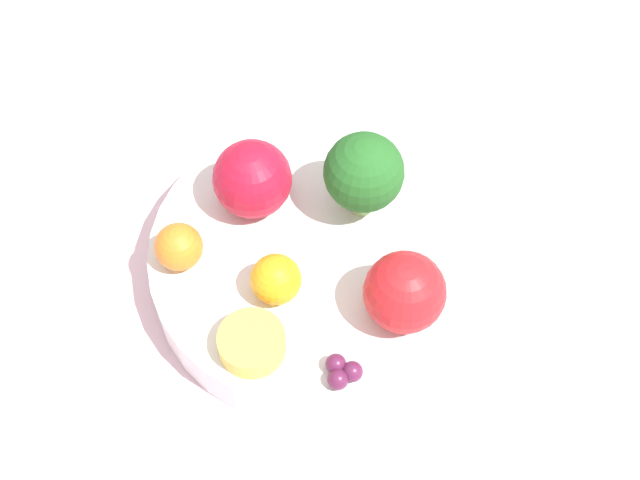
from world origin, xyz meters
name	(u,v)px	position (x,y,z in m)	size (l,w,h in m)	color
ground_plane	(320,286)	(0.00, 0.00, 0.00)	(6.00, 6.00, 0.00)	gray
table_surface	(320,280)	(0.00, 0.00, 0.01)	(1.20, 1.20, 0.02)	silver
bowl	(320,261)	(0.00, 0.00, 0.04)	(0.26, 0.26, 0.04)	white
broccoli	(364,173)	(0.04, 0.03, 0.10)	(0.06, 0.06, 0.08)	#8CB76B
apple_red	(405,292)	(0.05, -0.06, 0.09)	(0.06, 0.06, 0.06)	red
apple_green	(252,179)	(-0.05, 0.05, 0.09)	(0.06, 0.06, 0.06)	#B7142D
orange_front	(179,249)	(-0.11, 0.00, 0.08)	(0.04, 0.04, 0.04)	orange
orange_back	(276,279)	(-0.04, -0.04, 0.08)	(0.04, 0.04, 0.04)	orange
grape_cluster	(343,372)	(0.00, -0.11, 0.07)	(0.03, 0.03, 0.01)	#5B1E42
small_cup	(252,343)	(-0.06, -0.08, 0.07)	(0.05, 0.05, 0.02)	#F4CC4C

